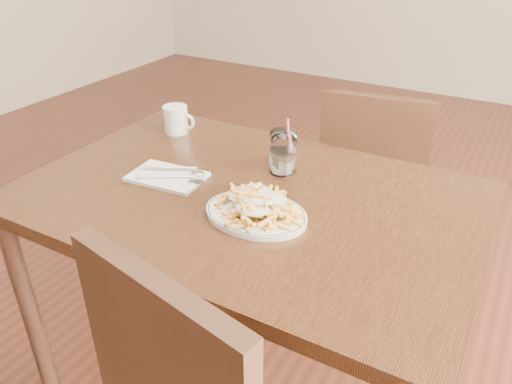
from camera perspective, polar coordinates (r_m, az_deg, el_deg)
The scene contains 8 objects.
table at distance 1.37m, azimuth -1.00°, elevation -2.96°, with size 1.20×0.80×0.75m.
chair_far at distance 2.02m, azimuth 13.16°, elevation 1.44°, with size 0.45×0.45×0.85m.
fries_plate at distance 1.22m, azimuth 0.00°, elevation -2.50°, with size 0.29×0.26×0.02m.
loaded_fries at distance 1.20m, azimuth -0.00°, elevation -0.87°, with size 0.24×0.21×0.06m.
napkin at distance 1.42m, azimuth -10.13°, elevation 1.73°, with size 0.21×0.13×0.01m, color silver.
cutlery at distance 1.42m, azimuth -10.01°, elevation 2.15°, with size 0.20×0.17×0.01m.
water_glass at distance 1.41m, azimuth 3.09°, elevation 4.29°, with size 0.08×0.08×0.17m.
coffee_mug at distance 1.71m, azimuth -9.10°, elevation 8.19°, with size 0.12×0.08×0.09m.
Camera 1 is at (0.59, -0.99, 1.40)m, focal length 35.00 mm.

